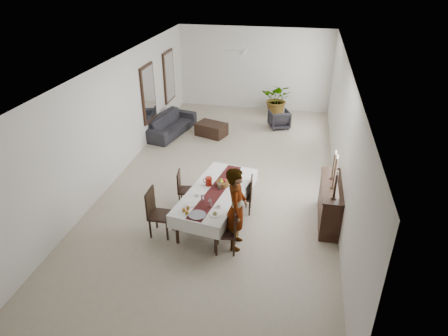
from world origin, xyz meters
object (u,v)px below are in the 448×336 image
Objects in this scene: woman at (236,209)px; sideboard_body at (330,204)px; sofa at (170,124)px; dining_table_top at (216,192)px; red_pitcher at (209,181)px.

sideboard_body is (1.97, 1.28, -0.45)m from woman.
sofa is (-5.28, 4.34, -0.15)m from sideboard_body.
red_pitcher is at bearing 149.04° from dining_table_top.
sideboard_body is at bearing -117.42° from sofa.
woman is 0.81× the size of sofa.
woman is at bearing -45.56° from dining_table_top.
sideboard_body is 0.71× the size of sofa.
woman is (0.62, -0.89, 0.20)m from dining_table_top.
woman reaches higher than sideboard_body.
sofa is at bearing 26.44° from woman.
sofa is at bearing 140.54° from sideboard_body.
dining_table_top is 2.63m from sideboard_body.
dining_table_top is 1.06× the size of sofa.
red_pitcher is 2.85m from sideboard_body.
woman is at bearing -51.97° from red_pitcher.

